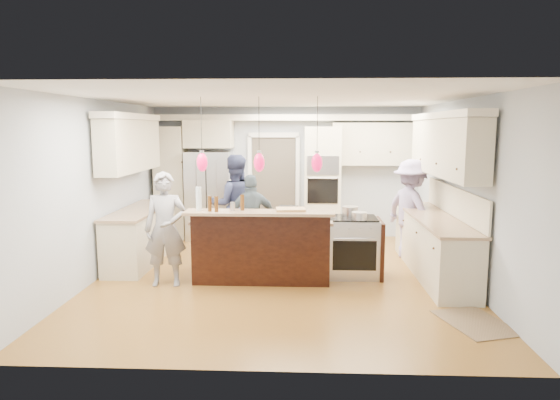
% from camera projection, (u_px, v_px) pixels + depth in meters
% --- Properties ---
extents(ground_plane, '(6.00, 6.00, 0.00)m').
position_uv_depth(ground_plane, '(279.00, 277.00, 7.67)').
color(ground_plane, '#A9752E').
rests_on(ground_plane, ground).
extents(room_shell, '(5.54, 6.04, 2.72)m').
position_uv_depth(room_shell, '(279.00, 159.00, 7.41)').
color(room_shell, '#B2BCC6').
rests_on(room_shell, ground).
extents(refrigerator, '(0.90, 0.70, 1.80)m').
position_uv_depth(refrigerator, '(210.00, 196.00, 10.22)').
color(refrigerator, '#B7B7BC').
rests_on(refrigerator, ground).
extents(oven_column, '(0.72, 0.69, 2.30)m').
position_uv_depth(oven_column, '(322.00, 184.00, 10.11)').
color(oven_column, beige).
rests_on(oven_column, ground).
extents(back_upper_cabinets, '(5.30, 0.61, 2.54)m').
position_uv_depth(back_upper_cabinets, '(249.00, 158.00, 10.19)').
color(back_upper_cabinets, beige).
rests_on(back_upper_cabinets, ground).
extents(right_counter_run, '(0.64, 3.10, 2.51)m').
position_uv_depth(right_counter_run, '(438.00, 208.00, 7.70)').
color(right_counter_run, beige).
rests_on(right_counter_run, ground).
extents(left_cabinets, '(0.64, 2.30, 2.51)m').
position_uv_depth(left_cabinets, '(137.00, 201.00, 8.42)').
color(left_cabinets, beige).
rests_on(left_cabinets, ground).
extents(kitchen_island, '(2.10, 1.46, 1.12)m').
position_uv_depth(kitchen_island, '(263.00, 245.00, 7.68)').
color(kitchen_island, black).
rests_on(kitchen_island, ground).
extents(island_range, '(0.82, 0.71, 0.92)m').
position_uv_depth(island_range, '(354.00, 247.00, 7.70)').
color(island_range, '#B7B7BC').
rests_on(island_range, ground).
extents(pendant_lights, '(1.75, 0.15, 1.03)m').
position_uv_depth(pendant_lights, '(259.00, 162.00, 6.92)').
color(pendant_lights, black).
rests_on(pendant_lights, ground).
extents(person_bar_end, '(0.64, 0.45, 1.66)m').
position_uv_depth(person_bar_end, '(166.00, 229.00, 7.18)').
color(person_bar_end, gray).
rests_on(person_bar_end, ground).
extents(person_far_left, '(1.01, 0.87, 1.81)m').
position_uv_depth(person_far_left, '(235.00, 205.00, 8.94)').
color(person_far_left, navy).
rests_on(person_far_left, ground).
extents(person_far_right, '(0.95, 0.60, 1.50)m').
position_uv_depth(person_far_right, '(252.00, 219.00, 8.42)').
color(person_far_right, '#43535E').
rests_on(person_far_right, ground).
extents(person_range_side, '(1.12, 1.30, 1.74)m').
position_uv_depth(person_range_side, '(412.00, 209.00, 8.66)').
color(person_range_side, '#9183B1').
rests_on(person_range_side, ground).
extents(floor_rug, '(0.90, 1.10, 0.01)m').
position_uv_depth(floor_rug, '(475.00, 323.00, 5.86)').
color(floor_rug, '#7E6244').
rests_on(floor_rug, ground).
extents(water_bottle, '(0.10, 0.10, 0.34)m').
position_uv_depth(water_bottle, '(199.00, 199.00, 7.00)').
color(water_bottle, silver).
rests_on(water_bottle, kitchen_island).
extents(beer_bottle_a, '(0.06, 0.06, 0.22)m').
position_uv_depth(beer_bottle_a, '(210.00, 204.00, 6.95)').
color(beer_bottle_a, '#4A2A0D').
rests_on(beer_bottle_a, kitchen_island).
extents(beer_bottle_b, '(0.06, 0.06, 0.22)m').
position_uv_depth(beer_bottle_b, '(216.00, 204.00, 6.92)').
color(beer_bottle_b, '#4A2A0D').
rests_on(beer_bottle_b, kitchen_island).
extents(beer_bottle_c, '(0.06, 0.06, 0.22)m').
position_uv_depth(beer_bottle_c, '(242.00, 203.00, 7.04)').
color(beer_bottle_c, '#4A2A0D').
rests_on(beer_bottle_c, kitchen_island).
extents(drink_can, '(0.08, 0.08, 0.12)m').
position_uv_depth(drink_can, '(233.00, 206.00, 7.00)').
color(drink_can, '#B7B7BC').
rests_on(drink_can, kitchen_island).
extents(cutting_board, '(0.43, 0.33, 0.03)m').
position_uv_depth(cutting_board, '(291.00, 209.00, 7.04)').
color(cutting_board, '#DCB465').
rests_on(cutting_board, kitchen_island).
extents(pot_large, '(0.24, 0.24, 0.14)m').
position_uv_depth(pot_large, '(350.00, 211.00, 7.78)').
color(pot_large, '#B7B7BC').
rests_on(pot_large, island_range).
extents(pot_small, '(0.23, 0.23, 0.11)m').
position_uv_depth(pot_small, '(359.00, 216.00, 7.43)').
color(pot_small, '#B7B7BC').
rests_on(pot_small, island_range).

